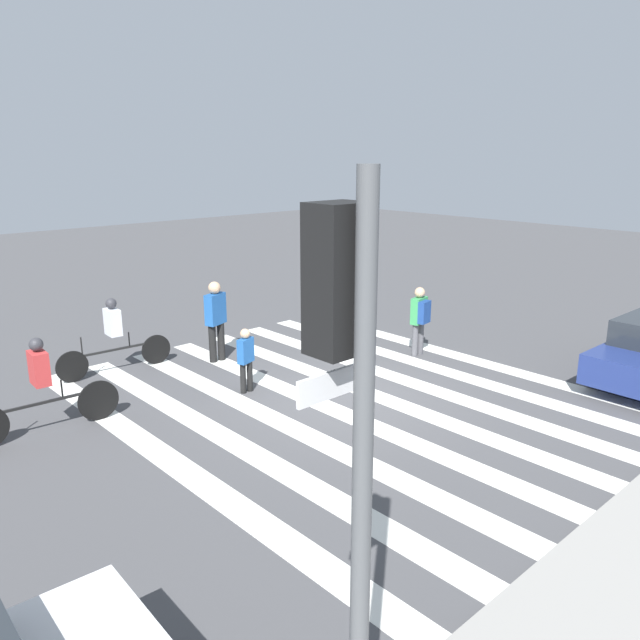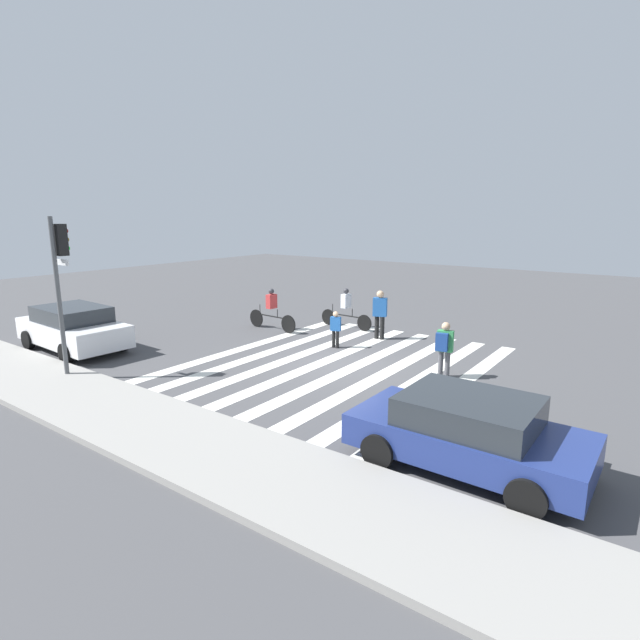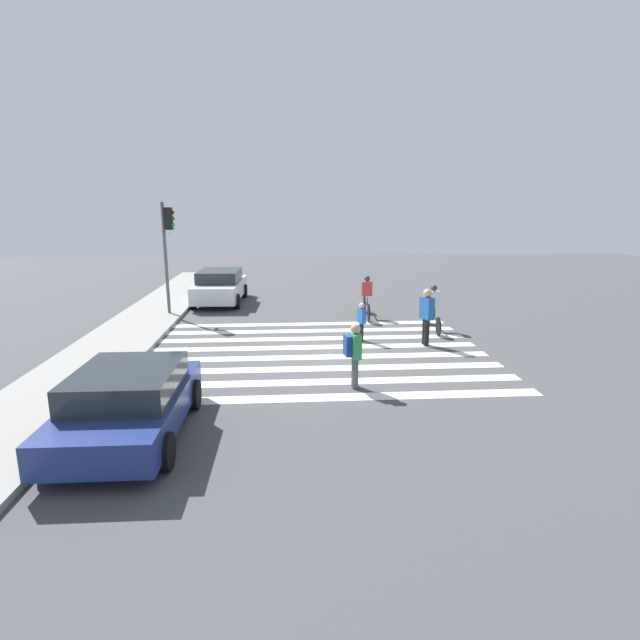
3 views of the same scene
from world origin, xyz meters
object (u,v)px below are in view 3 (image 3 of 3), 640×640
object	(u,v)px
pedestrian_adult_yellow_jacket	(362,320)
cyclist_near_curb	(367,295)
traffic_light	(168,237)
pedestrian_adult_blue_shirt	(354,351)
car_parked_dark_suv	(129,402)
car_parked_silver_sedan	(220,286)
pedestrian_adult_tall_backpack	(427,314)
cyclist_mid_street	(433,306)

from	to	relation	value
pedestrian_adult_yellow_jacket	cyclist_near_curb	world-z (taller)	cyclist_near_curb
pedestrian_adult_yellow_jacket	traffic_light	bearing A→B (deg)	39.93
pedestrian_adult_blue_shirt	pedestrian_adult_yellow_jacket	world-z (taller)	pedestrian_adult_blue_shirt
car_parked_dark_suv	car_parked_silver_sedan	bearing A→B (deg)	0.42
cyclist_near_curb	traffic_light	bearing A→B (deg)	88.22
pedestrian_adult_yellow_jacket	pedestrian_adult_tall_backpack	size ratio (longest dim) A/B	0.71
pedestrian_adult_blue_shirt	cyclist_near_curb	xyz separation A→B (m)	(7.72, -1.57, -0.05)
pedestrian_adult_tall_backpack	car_parked_dark_suv	bearing A→B (deg)	-70.66
traffic_light	pedestrian_adult_blue_shirt	distance (m)	10.64
car_parked_dark_suv	cyclist_mid_street	bearing A→B (deg)	-45.41
traffic_light	car_parked_silver_sedan	bearing A→B (deg)	-29.99
cyclist_near_curb	car_parked_dark_suv	xyz separation A→B (m)	(-10.03, 6.12, -0.17)
pedestrian_adult_blue_shirt	pedestrian_adult_tall_backpack	xyz separation A→B (m)	(3.58, -2.77, 0.09)
cyclist_near_curb	car_parked_dark_suv	size ratio (longest dim) A/B	0.60
pedestrian_adult_blue_shirt	pedestrian_adult_yellow_jacket	bearing A→B (deg)	159.38
car_parked_dark_suv	pedestrian_adult_yellow_jacket	bearing A→B (deg)	-39.11
pedestrian_adult_blue_shirt	cyclist_near_curb	world-z (taller)	cyclist_near_curb
pedestrian_adult_tall_backpack	car_parked_silver_sedan	xyz separation A→B (m)	(7.56, 7.31, -0.25)
cyclist_mid_street	pedestrian_adult_tall_backpack	bearing A→B (deg)	161.70
cyclist_near_curb	car_parked_dark_suv	world-z (taller)	cyclist_near_curb
traffic_light	car_parked_silver_sedan	size ratio (longest dim) A/B	1.01
traffic_light	pedestrian_adult_blue_shirt	bearing A→B (deg)	-144.23
car_parked_silver_sedan	pedestrian_adult_tall_backpack	bearing A→B (deg)	-133.52
pedestrian_adult_blue_shirt	pedestrian_adult_yellow_jacket	size ratio (longest dim) A/B	1.25
traffic_light	cyclist_near_curb	bearing A→B (deg)	-95.45
cyclist_mid_street	car_parked_dark_suv	world-z (taller)	cyclist_mid_street
pedestrian_adult_blue_shirt	car_parked_silver_sedan	world-z (taller)	pedestrian_adult_blue_shirt
traffic_light	pedestrian_adult_tall_backpack	world-z (taller)	traffic_light
pedestrian_adult_tall_backpack	car_parked_silver_sedan	distance (m)	10.52
traffic_light	car_parked_dark_suv	world-z (taller)	traffic_light
traffic_light	pedestrian_adult_tall_backpack	size ratio (longest dim) A/B	2.48
traffic_light	cyclist_near_curb	distance (m)	8.01
cyclist_near_curb	car_parked_dark_suv	distance (m)	11.76
pedestrian_adult_blue_shirt	pedestrian_adult_tall_backpack	size ratio (longest dim) A/B	0.88
traffic_light	pedestrian_adult_yellow_jacket	distance (m)	8.47
car_parked_dark_suv	car_parked_silver_sedan	distance (m)	13.46
traffic_light	cyclist_near_curb	size ratio (longest dim) A/B	1.80
pedestrian_adult_yellow_jacket	car_parked_dark_suv	world-z (taller)	car_parked_dark_suv
pedestrian_adult_tall_backpack	pedestrian_adult_blue_shirt	bearing A→B (deg)	-57.21
cyclist_mid_street	pedestrian_adult_yellow_jacket	bearing A→B (deg)	120.09
traffic_light	cyclist_mid_street	xyz separation A→B (m)	(-2.89, -9.66, -2.24)
traffic_light	car_parked_dark_suv	xyz separation A→B (m)	(-10.76, -1.54, -2.41)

